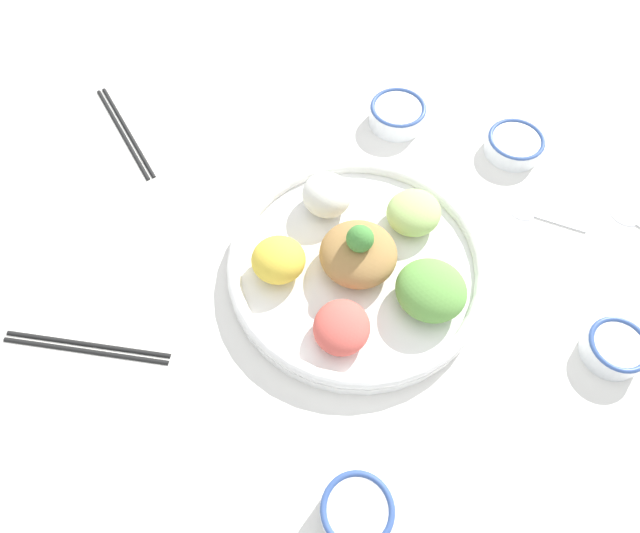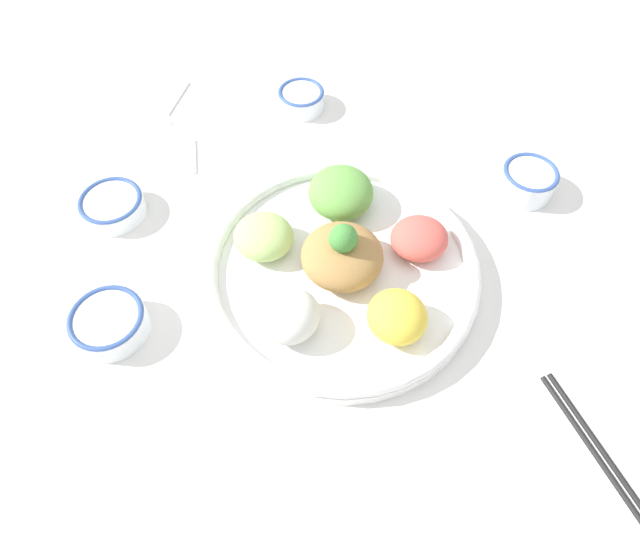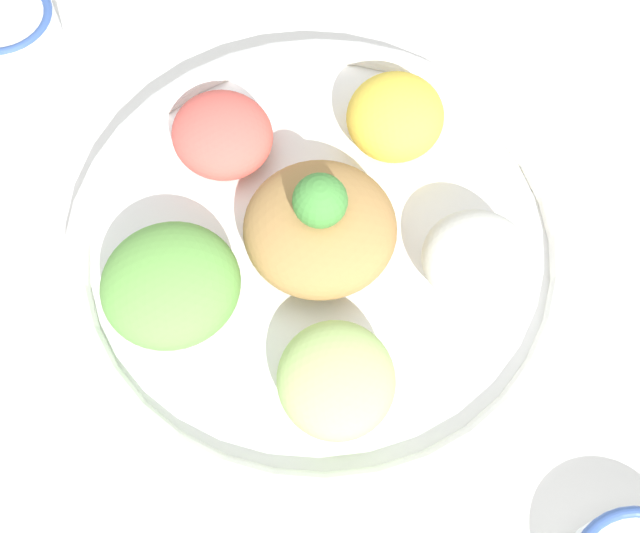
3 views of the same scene
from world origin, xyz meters
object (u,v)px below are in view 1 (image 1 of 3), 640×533
at_px(salad_platter, 359,262).
at_px(sauce_bowl_dark, 615,348).
at_px(rice_bowl_plain, 357,511).
at_px(serving_spoon_extra, 639,223).
at_px(rice_bowl_blue, 515,144).
at_px(chopsticks_pair_near, 86,347).
at_px(sauce_bowl_red, 397,114).
at_px(serving_spoon_main, 536,214).
at_px(chopsticks_pair_far, 124,131).

distance_m(salad_platter, sauce_bowl_dark, 0.36).
bearing_deg(salad_platter, rice_bowl_plain, -72.93).
height_order(rice_bowl_plain, serving_spoon_extra, rice_bowl_plain).
bearing_deg(salad_platter, rice_bowl_blue, 60.71).
bearing_deg(chopsticks_pair_near, sauce_bowl_red, -128.52).
xyz_separation_m(rice_bowl_blue, serving_spoon_main, (0.06, -0.12, -0.02)).
bearing_deg(salad_platter, sauce_bowl_dark, -1.33).
xyz_separation_m(chopsticks_pair_far, serving_spoon_main, (0.71, 0.06, -0.00)).
height_order(chopsticks_pair_near, serving_spoon_extra, chopsticks_pair_near).
height_order(salad_platter, sauce_bowl_red, salad_platter).
relative_size(sauce_bowl_red, serving_spoon_main, 0.78).
relative_size(rice_bowl_blue, serving_spoon_extra, 0.68).
bearing_deg(chopsticks_pair_near, rice_bowl_blue, -142.70).
distance_m(chopsticks_pair_near, serving_spoon_extra, 0.85).
relative_size(sauce_bowl_dark, chopsticks_pair_near, 0.35).
bearing_deg(rice_bowl_blue, serving_spoon_main, -64.10).
relative_size(salad_platter, sauce_bowl_red, 3.92).
xyz_separation_m(rice_bowl_blue, rice_bowl_plain, (-0.08, -0.63, 0.01)).
relative_size(sauce_bowl_dark, chopsticks_pair_far, 0.41).
bearing_deg(sauce_bowl_red, chopsticks_pair_far, -157.42).
bearing_deg(serving_spoon_main, sauce_bowl_dark, -55.07).
bearing_deg(rice_bowl_plain, salad_platter, 107.07).
relative_size(salad_platter, serving_spoon_extra, 2.73).
bearing_deg(chopsticks_pair_near, chopsticks_pair_far, -78.53).
relative_size(sauce_bowl_red, serving_spoon_extra, 0.70).
relative_size(sauce_bowl_red, chopsticks_pair_far, 0.49).
bearing_deg(serving_spoon_extra, sauce_bowl_red, -165.03).
height_order(sauce_bowl_red, serving_spoon_main, sauce_bowl_red).
height_order(rice_bowl_blue, serving_spoon_main, rice_bowl_blue).
bearing_deg(chopsticks_pair_near, serving_spoon_main, -152.87).
bearing_deg(sauce_bowl_dark, chopsticks_pair_far, 170.65).
xyz_separation_m(sauce_bowl_red, rice_bowl_plain, (0.13, -0.63, 0.00)).
bearing_deg(sauce_bowl_red, serving_spoon_extra, -11.12).
bearing_deg(sauce_bowl_dark, rice_bowl_plain, -130.77).
bearing_deg(chopsticks_pair_far, serving_spoon_extra, -134.06).
bearing_deg(chopsticks_pair_far, rice_bowl_plain, -178.87).
height_order(salad_platter, rice_bowl_plain, salad_platter).
bearing_deg(chopsticks_pair_far, rice_bowl_blue, -124.84).
bearing_deg(chopsticks_pair_far, serving_spoon_main, -135.59).
distance_m(sauce_bowl_red, rice_bowl_blue, 0.21).
bearing_deg(salad_platter, chopsticks_pair_far, 164.70).
distance_m(sauce_bowl_red, chopsticks_pair_far, 0.48).
xyz_separation_m(rice_bowl_blue, chopsticks_pair_near, (-0.49, -0.56, -0.01)).
height_order(chopsticks_pair_far, serving_spoon_main, chopsticks_pair_far).
bearing_deg(sauce_bowl_red, salad_platter, -84.68).
xyz_separation_m(salad_platter, rice_bowl_plain, (0.10, -0.32, -0.00)).
xyz_separation_m(chopsticks_pair_near, serving_spoon_main, (0.55, 0.44, -0.00)).
relative_size(salad_platter, chopsticks_pair_near, 1.62).
height_order(salad_platter, rice_bowl_blue, salad_platter).
bearing_deg(rice_bowl_plain, serving_spoon_main, 74.91).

